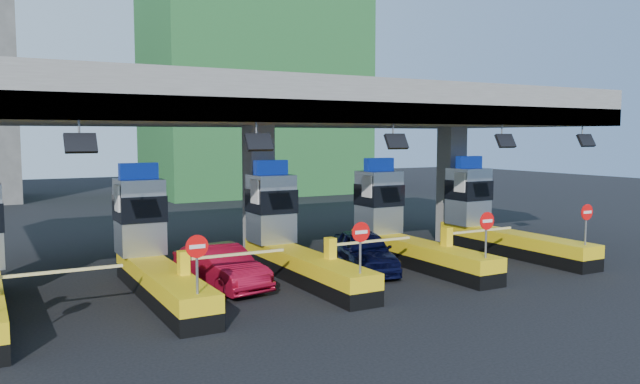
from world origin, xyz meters
TOP-DOWN VIEW (x-y plane):
  - ground at (0.00, 0.00)m, footprint 120.00×120.00m
  - toll_canopy at (0.00, 2.87)m, footprint 28.00×12.09m
  - toll_lane_left at (-5.00, 0.28)m, footprint 4.43×8.00m
  - toll_lane_center at (0.00, 0.28)m, footprint 4.43×8.00m
  - toll_lane_right at (5.00, 0.28)m, footprint 4.43×8.00m
  - toll_lane_far_right at (10.00, 0.28)m, footprint 4.43×8.00m
  - bg_building_scaffold at (12.00, 32.00)m, footprint 18.00×12.00m
  - van at (2.71, -0.61)m, footprint 3.08×4.88m
  - red_car at (-2.88, -0.47)m, footprint 2.20×4.54m

SIDE VIEW (x-z plane):
  - ground at x=0.00m, z-range 0.00..0.00m
  - red_car at x=-2.88m, z-range 0.00..1.43m
  - van at x=2.71m, z-range 0.00..1.55m
  - toll_lane_left at x=-5.00m, z-range -0.68..3.47m
  - toll_lane_center at x=0.00m, z-range -0.68..3.47m
  - toll_lane_right at x=5.00m, z-range -0.68..3.47m
  - toll_lane_far_right at x=10.00m, z-range -0.68..3.47m
  - toll_canopy at x=0.00m, z-range 2.63..9.63m
  - bg_building_scaffold at x=12.00m, z-range 0.00..28.00m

